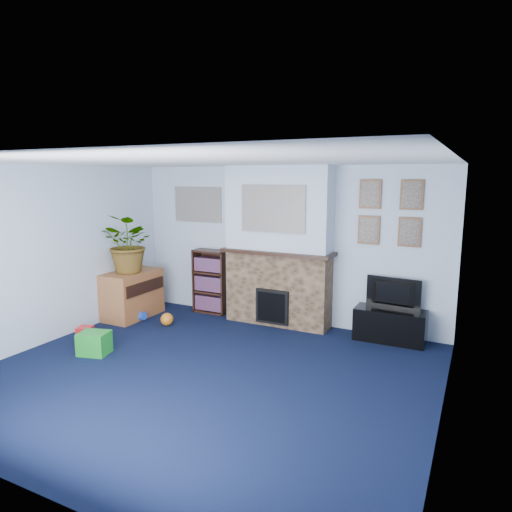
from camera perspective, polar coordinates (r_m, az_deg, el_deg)
The scene contains 26 objects.
floor at distance 5.45m, azimuth -6.22°, elevation -14.41°, with size 5.00×4.50×0.01m, color black.
ceiling at distance 4.97m, azimuth -6.75°, elevation 11.69°, with size 5.00×4.50×0.01m, color white.
wall_back at distance 7.04m, azimuth 3.48°, elevation 1.40°, with size 5.00×0.04×2.40m, color silver.
wall_front at distance 3.48m, azimuth -27.21°, elevation -8.62°, with size 5.00×0.04×2.40m, color silver.
wall_left at distance 6.75m, azimuth -24.62°, elevation 0.14°, with size 0.04×4.50×2.40m, color silver.
wall_right at distance 4.30m, azimuth 22.90°, elevation -4.87°, with size 0.04×4.50×2.40m, color silver.
chimney_breast at distance 6.86m, azimuth 2.81°, elevation 1.04°, with size 1.72×0.50×2.40m.
collage_main at distance 6.60m, azimuth 2.12°, elevation 5.91°, with size 1.00×0.03×0.68m, color gray.
collage_left at distance 7.70m, azimuth -7.27°, elevation 6.41°, with size 0.90×0.03×0.58m, color gray.
portrait_tl at distance 6.56m, azimuth 14.10°, elevation 7.52°, with size 0.30×0.03×0.40m, color brown.
portrait_tr at distance 6.46m, azimuth 18.90°, elevation 7.26°, with size 0.30×0.03×0.40m, color brown.
portrait_bl at distance 6.59m, azimuth 13.92°, elevation 3.18°, with size 0.30×0.03×0.40m, color brown.
portrait_br at distance 6.50m, azimuth 18.65°, elevation 2.85°, with size 0.30×0.03×0.40m, color brown.
tv_stand at distance 6.60m, azimuth 16.39°, elevation -8.29°, with size 0.95×0.40×0.45m, color black.
television at distance 6.50m, azimuth 16.61°, elevation -4.56°, with size 0.74×0.10×0.43m, color black.
bookshelf at distance 7.61m, azimuth -5.60°, elevation -3.34°, with size 0.58×0.28×1.05m.
sideboard at distance 7.62m, azimuth -15.21°, elevation -4.80°, with size 0.53×0.96×0.75m, color #9D5C32.
potted_plant at distance 7.39m, azimuth -15.48°, elevation 1.52°, with size 0.83×0.72×0.92m, color #26661E.
mantel_clock at distance 6.82m, azimuth 2.48°, elevation 1.30°, with size 0.11×0.06×0.15m, color gold.
mantel_candle at distance 6.71m, azimuth 4.81°, elevation 1.22°, with size 0.04×0.04×0.14m, color #B2BFC6.
mantel_teddy at distance 7.02m, azimuth -0.93°, elevation 1.51°, with size 0.13×0.13×0.13m, color slate.
mantel_can at distance 6.59m, azimuth 7.77°, elevation 0.82°, with size 0.06×0.06×0.11m, color red.
green_crate at distance 6.27m, azimuth -19.57°, elevation -10.26°, with size 0.36×0.29×0.29m, color #198C26.
toy_ball at distance 7.13m, azimuth -11.07°, elevation -7.82°, with size 0.19×0.19×0.19m, color orange.
toy_block at distance 6.72m, azimuth -20.57°, elevation -9.21°, with size 0.18×0.18×0.22m, color red.
toy_tube at distance 7.49m, azimuth -14.60°, elevation -7.26°, with size 0.13×0.13×0.28m, color blue.
Camera 1 is at (2.70, -4.17, 2.24)m, focal length 32.00 mm.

